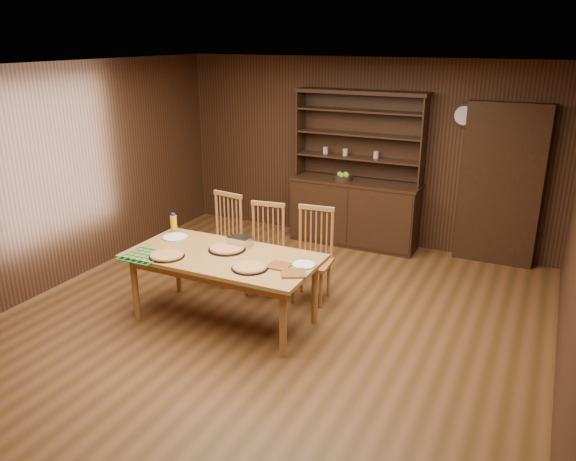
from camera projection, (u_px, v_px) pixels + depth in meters
The scene contains 20 objects.
floor at pixel (266, 326), 5.86m from camera, with size 6.00×6.00×0.00m, color brown.
room_shell at pixel (263, 179), 5.34m from camera, with size 6.00×6.00×6.00m.
china_hutch at pixel (355, 204), 8.01m from camera, with size 1.84×0.52×2.17m.
doorway at pixel (501, 185), 7.20m from camera, with size 1.00×0.18×2.10m, color black.
wall_clock at pixel (464, 115), 7.19m from camera, with size 0.30×0.05×0.30m.
dining_table at pixel (223, 262), 5.76m from camera, with size 1.97×0.99×0.75m.
chair_left at pixel (224, 235), 6.82m from camera, with size 0.51×0.49×1.09m.
chair_center at pixel (266, 245), 6.53m from camera, with size 0.48×0.47×1.06m.
chair_right at pixel (313, 251), 6.33m from camera, with size 0.48×0.46×1.07m.
pizza_left at pixel (167, 255), 5.68m from camera, with size 0.36×0.36×0.04m.
pizza_right at pixel (250, 267), 5.39m from camera, with size 0.36×0.36×0.04m.
pizza_center at pixel (227, 248), 5.86m from camera, with size 0.40×0.40×0.04m.
cooling_rack at pixel (143, 256), 5.69m from camera, with size 0.38×0.38×0.02m, color #0CA047, non-canonical shape.
plate_left at pixel (175, 237), 6.21m from camera, with size 0.29×0.29×0.02m.
plate_right at pixel (304, 265), 5.47m from camera, with size 0.24×0.24×0.02m.
foil_dish at pixel (240, 241), 5.98m from camera, with size 0.24×0.17×0.10m, color silver.
juice_bottle at pixel (174, 223), 6.37m from camera, with size 0.07×0.07×0.22m.
pot_holder_a at pixel (293, 273), 5.27m from camera, with size 0.22×0.22×0.02m, color red.
pot_holder_b at pixel (279, 266), 5.45m from camera, with size 0.21×0.21×0.02m, color red.
fruit_bowl at pixel (343, 177), 7.89m from camera, with size 0.26×0.26×0.12m.
Camera 1 is at (2.47, -4.58, 2.88)m, focal length 35.00 mm.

